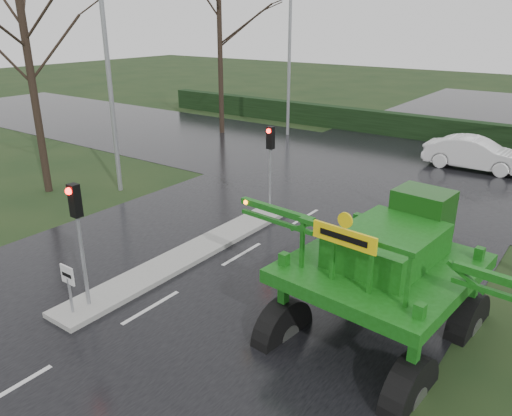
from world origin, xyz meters
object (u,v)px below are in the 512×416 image
Objects in this scene: traffic_signal_mid at (270,151)px; crop_sprayer at (290,251)px; street_light_left_far at (294,40)px; street_light_left_near at (111,52)px; keep_left_sign at (68,282)px; white_sedan at (473,169)px; traffic_signal_near at (77,220)px.

crop_sprayer is (4.82, -6.17, -0.40)m from traffic_signal_mid.
street_light_left_far is 1.21× the size of crop_sprayer.
keep_left_sign is at bearing -47.41° from street_light_left_near.
white_sedan is at bearing 47.53° from street_light_left_near.
keep_left_sign is 0.38× the size of traffic_signal_near.
crop_sprayer is (4.82, 2.82, 1.13)m from keep_left_sign.
crop_sprayer is at bearing 30.37° from keep_left_sign.
keep_left_sign is 9.12m from traffic_signal_mid.
street_light_left_near and street_light_left_far have the same top height.
street_light_left_far is (-6.89, 12.51, 3.40)m from traffic_signal_mid.
crop_sprayer reaches higher than white_sedan.
street_light_left_far is at bearing 90.00° from street_light_left_near.
traffic_signal_mid is at bearing 12.21° from street_light_left_near.
traffic_signal_near and traffic_signal_mid have the same top height.
traffic_signal_near reaches higher than keep_left_sign.
traffic_signal_near is 5.37m from crop_sprayer.
street_light_left_near is (-6.89, -1.49, 3.40)m from traffic_signal_mid.
street_light_left_far is at bearing 107.78° from keep_left_sign.
traffic_signal_near is at bearing -90.00° from traffic_signal_mid.
street_light_left_near is 13.17m from crop_sprayer.
street_light_left_near is 2.02× the size of white_sedan.
keep_left_sign is 0.27× the size of white_sedan.
street_light_left_far reaches higher than keep_left_sign.
crop_sprayer is at bearing 25.83° from traffic_signal_near.
keep_left_sign is 5.70m from crop_sprayer.
traffic_signal_mid reaches higher than white_sedan.
crop_sprayer reaches higher than traffic_signal_near.
street_light_left_far is 22.37m from crop_sprayer.
traffic_signal_mid is 14.68m from street_light_left_far.
street_light_left_near is at bearing 136.18° from white_sedan.
white_sedan is (4.87, 11.36, -2.59)m from traffic_signal_mid.
traffic_signal_mid is (0.00, 8.50, 0.00)m from traffic_signal_near.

